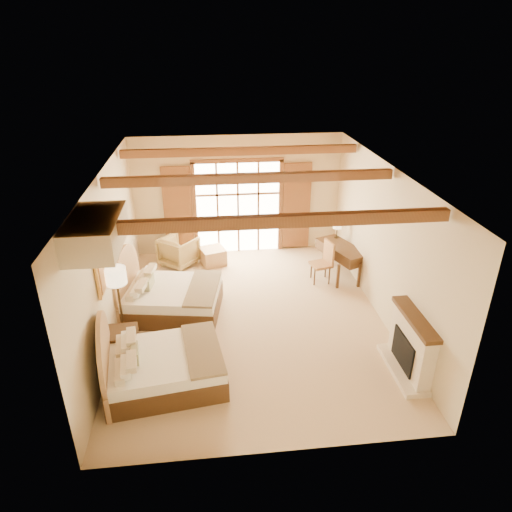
{
  "coord_description": "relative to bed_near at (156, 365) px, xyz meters",
  "views": [
    {
      "loc": [
        -0.81,
        -8.15,
        5.45
      ],
      "look_at": [
        0.12,
        0.2,
        1.38
      ],
      "focal_mm": 32.0,
      "sensor_mm": 36.0,
      "label": 1
    }
  ],
  "objects": [
    {
      "name": "desk",
      "position": [
        4.26,
        3.57,
        0.03
      ],
      "size": [
        1.11,
        1.57,
        0.78
      ],
      "rotation": [
        0.0,
        0.0,
        0.38
      ],
      "color": "#4A2E15",
      "rests_on": "floor"
    },
    {
      "name": "ceiling_beams",
      "position": [
        1.82,
        1.83,
        2.69
      ],
      "size": [
        5.39,
        4.6,
        0.18
      ],
      "primitive_type": null,
      "color": "brown",
      "rests_on": "ceiling"
    },
    {
      "name": "canopy_valance",
      "position": [
        -0.58,
        -0.17,
        2.56
      ],
      "size": [
        0.7,
        1.4,
        0.45
      ],
      "primitive_type": "cube",
      "color": "beige",
      "rests_on": "ceiling"
    },
    {
      "name": "nightstand",
      "position": [
        -0.65,
        0.7,
        -0.07
      ],
      "size": [
        0.57,
        0.57,
        0.65
      ],
      "primitive_type": "cube",
      "rotation": [
        0.0,
        0.0,
        0.05
      ],
      "color": "#4A2E15",
      "rests_on": "floor"
    },
    {
      "name": "bed_far",
      "position": [
        0.0,
        2.28,
        0.01
      ],
      "size": [
        2.25,
        1.83,
        1.33
      ],
      "rotation": [
        0.0,
        0.0,
        -0.16
      ],
      "color": "#4A2E15",
      "rests_on": "floor"
    },
    {
      "name": "wall_right",
      "position": [
        4.57,
        1.83,
        1.21
      ],
      "size": [
        0.0,
        7.0,
        7.0
      ],
      "primitive_type": "plane",
      "rotation": [
        1.57,
        0.0,
        -1.57
      ],
      "color": "beige",
      "rests_on": "ground"
    },
    {
      "name": "bed_near",
      "position": [
        0.0,
        0.0,
        0.0
      ],
      "size": [
        2.16,
        1.73,
        1.3
      ],
      "rotation": [
        0.0,
        0.0,
        0.13
      ],
      "color": "#4A2E15",
      "rests_on": "floor"
    },
    {
      "name": "fireplace",
      "position": [
        4.42,
        -0.17,
        0.12
      ],
      "size": [
        0.46,
        1.4,
        1.16
      ],
      "color": "beige",
      "rests_on": "ground"
    },
    {
      "name": "desk_chair",
      "position": [
        3.69,
        3.28,
        -0.07
      ],
      "size": [
        0.56,
        0.55,
        1.03
      ],
      "rotation": [
        0.0,
        0.0,
        0.25
      ],
      "color": "#A4793D",
      "rests_on": "floor"
    },
    {
      "name": "ceiling",
      "position": [
        1.82,
        1.83,
        2.81
      ],
      "size": [
        7.0,
        7.0,
        0.0
      ],
      "primitive_type": "plane",
      "rotation": [
        3.14,
        0.0,
        0.0
      ],
      "color": "#BD7833",
      "rests_on": "ground"
    },
    {
      "name": "floor_lamp",
      "position": [
        -0.68,
        1.05,
        1.09
      ],
      "size": [
        0.37,
        0.37,
        1.75
      ],
      "color": "#322514",
      "rests_on": "floor"
    },
    {
      "name": "ottoman",
      "position": [
        1.09,
        4.54,
        -0.18
      ],
      "size": [
        0.74,
        0.74,
        0.43
      ],
      "primitive_type": "cube",
      "rotation": [
        0.0,
        0.0,
        0.31
      ],
      "color": "#A77955",
      "rests_on": "floor"
    },
    {
      "name": "french_doors",
      "position": [
        1.82,
        5.27,
        0.86
      ],
      "size": [
        3.95,
        0.08,
        2.6
      ],
      "color": "white",
      "rests_on": "ground"
    },
    {
      "name": "wall_left",
      "position": [
        -0.93,
        1.83,
        1.21
      ],
      "size": [
        0.0,
        7.0,
        7.0
      ],
      "primitive_type": "plane",
      "rotation": [
        1.57,
        0.0,
        1.57
      ],
      "color": "beige",
      "rests_on": "ground"
    },
    {
      "name": "armchair",
      "position": [
        0.2,
        4.59,
        -0.01
      ],
      "size": [
        1.17,
        1.17,
        0.77
      ],
      "primitive_type": "imported",
      "rotation": [
        0.0,
        0.0,
        -3.83
      ],
      "color": "#A3864A",
      "rests_on": "floor"
    },
    {
      "name": "painting",
      "position": [
        -0.88,
        1.08,
        1.36
      ],
      "size": [
        0.06,
        0.95,
        0.75
      ],
      "color": "#DDA950",
      "rests_on": "wall_left"
    },
    {
      "name": "desk_lamp",
      "position": [
        4.26,
        4.12,
        0.71
      ],
      "size": [
        0.21,
        0.21,
        0.43
      ],
      "color": "#322514",
      "rests_on": "desk"
    },
    {
      "name": "wall_back",
      "position": [
        1.82,
        5.33,
        1.21
      ],
      "size": [
        5.5,
        0.0,
        5.5
      ],
      "primitive_type": "plane",
      "rotation": [
        1.57,
        0.0,
        0.0
      ],
      "color": "beige",
      "rests_on": "ground"
    },
    {
      "name": "floor",
      "position": [
        1.82,
        1.83,
        -0.39
      ],
      "size": [
        7.0,
        7.0,
        0.0
      ],
      "primitive_type": "plane",
      "color": "#CEAF8B",
      "rests_on": "ground"
    }
  ]
}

